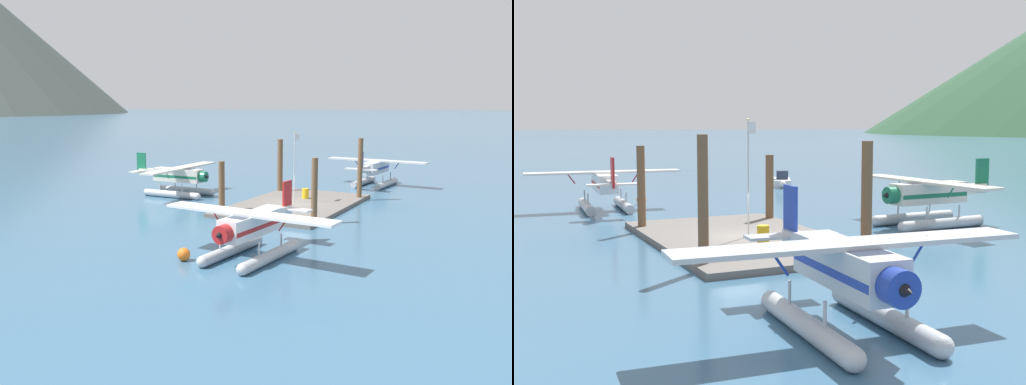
% 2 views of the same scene
% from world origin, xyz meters
% --- Properties ---
extents(ground_plane, '(1200.00, 1200.00, 0.00)m').
position_xyz_m(ground_plane, '(0.00, 0.00, 0.00)').
color(ground_plane, '#38607F').
extents(dock_platform, '(14.34, 8.62, 0.30)m').
position_xyz_m(dock_platform, '(0.00, 0.00, 0.15)').
color(dock_platform, '#66605B').
rests_on(dock_platform, ground).
extents(piling_near_left, '(0.45, 0.45, 4.73)m').
position_xyz_m(piling_near_left, '(-5.21, -3.79, 2.37)').
color(piling_near_left, brown).
rests_on(piling_near_left, ground).
extents(piling_near_right, '(0.44, 0.44, 5.51)m').
position_xyz_m(piling_near_right, '(5.31, -3.82, 2.75)').
color(piling_near_right, brown).
rests_on(piling_near_right, ground).
extents(piling_far_left, '(0.48, 0.48, 4.09)m').
position_xyz_m(piling_far_left, '(-5.16, 3.95, 2.04)').
color(piling_far_left, brown).
rests_on(piling_far_left, ground).
extents(piling_far_right, '(0.50, 0.50, 5.16)m').
position_xyz_m(piling_far_right, '(5.33, 3.94, 2.58)').
color(piling_far_right, brown).
rests_on(piling_far_right, ground).
extents(flagpole, '(0.95, 0.10, 5.89)m').
position_xyz_m(flagpole, '(0.47, 0.25, 3.97)').
color(flagpole, silver).
rests_on(flagpole, dock_platform).
extents(fuel_drum, '(0.62, 0.62, 0.88)m').
position_xyz_m(fuel_drum, '(2.45, 0.11, 0.74)').
color(fuel_drum, gold).
rests_on(fuel_drum, dock_platform).
extents(mooring_buoy, '(0.72, 0.72, 0.72)m').
position_xyz_m(mooring_buoy, '(-17.07, -0.95, 0.36)').
color(mooring_buoy, orange).
rests_on(mooring_buoy, ground).
extents(seaplane_silver_stbd_aft, '(7.97, 10.47, 3.84)m').
position_xyz_m(seaplane_silver_stbd_aft, '(14.45, -2.67, 1.58)').
color(seaplane_silver_stbd_aft, '#B7BABF').
rests_on(seaplane_silver_stbd_aft, ground).
extents(seaplane_cream_bow_centre, '(10.45, 7.98, 3.84)m').
position_xyz_m(seaplane_cream_bow_centre, '(-0.13, 11.74, 1.58)').
color(seaplane_cream_bow_centre, '#B7BABF').
rests_on(seaplane_cream_bow_centre, ground).
extents(seaplane_white_port_aft, '(7.97, 10.47, 3.84)m').
position_xyz_m(seaplane_white_port_aft, '(-14.97, -3.97, 1.58)').
color(seaplane_white_port_aft, '#B7BABF').
rests_on(seaplane_white_port_aft, ground).
extents(boat_white_open_west, '(4.58, 3.07, 1.50)m').
position_xyz_m(boat_white_open_west, '(-25.41, 14.61, 0.49)').
color(boat_white_open_west, silver).
rests_on(boat_white_open_west, ground).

